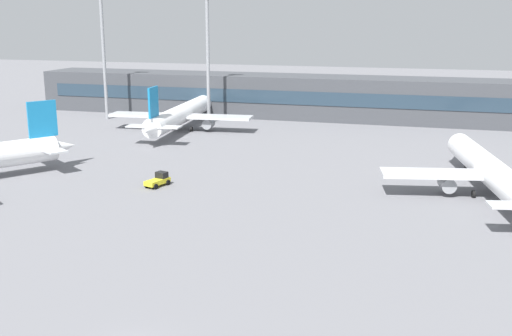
% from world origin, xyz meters
% --- Properties ---
extents(ground_plane, '(400.00, 400.00, 0.00)m').
position_xyz_m(ground_plane, '(0.00, 40.00, 0.00)').
color(ground_plane, slate).
extents(terminal_building, '(139.75, 12.13, 9.00)m').
position_xyz_m(terminal_building, '(0.00, 99.45, 4.50)').
color(terminal_building, '#3F4247').
rests_on(terminal_building, ground_plane).
extents(airplane_mid, '(27.15, 38.44, 9.57)m').
position_xyz_m(airplane_mid, '(25.33, 47.01, 2.92)').
color(airplane_mid, white).
rests_on(airplane_mid, ground_plane).
extents(airplane_far, '(28.20, 40.32, 9.96)m').
position_xyz_m(airplane_far, '(-28.79, 78.38, 3.04)').
color(airplane_far, white).
rests_on(airplane_far, ground_plane).
extents(baggage_tug_yellow, '(2.62, 3.88, 1.75)m').
position_xyz_m(baggage_tug_yellow, '(-15.66, 38.83, 0.80)').
color(baggage_tug_yellow, yellow).
rests_on(baggage_tug_yellow, ground_plane).
extents(floodlight_tower_west, '(3.20, 0.80, 27.34)m').
position_xyz_m(floodlight_tower_west, '(-49.32, 85.59, 15.71)').
color(floodlight_tower_west, gray).
rests_on(floodlight_tower_west, ground_plane).
extents(floodlight_tower_east, '(3.20, 0.80, 25.97)m').
position_xyz_m(floodlight_tower_east, '(-26.39, 86.70, 15.01)').
color(floodlight_tower_east, gray).
rests_on(floodlight_tower_east, ground_plane).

